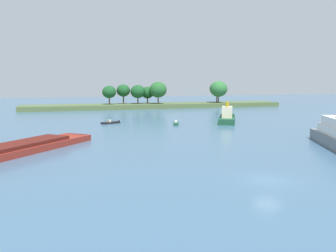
% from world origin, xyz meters
% --- Properties ---
extents(ground_plane, '(400.00, 400.00, 0.00)m').
position_xyz_m(ground_plane, '(0.00, 0.00, 0.00)').
color(ground_plane, '#3D607F').
extents(treeline_island, '(94.14, 12.01, 9.68)m').
position_xyz_m(treeline_island, '(16.94, 97.20, 2.88)').
color(treeline_island, '#4C6038').
rests_on(treeline_island, ground).
extents(small_motorboat, '(4.54, 3.21, 0.86)m').
position_xyz_m(small_motorboat, '(-8.03, 52.65, 0.22)').
color(small_motorboat, black).
rests_on(small_motorboat, ground).
extents(tugboat, '(7.45, 9.80, 5.08)m').
position_xyz_m(tugboat, '(17.90, 45.71, 1.30)').
color(tugboat, '#19472D').
rests_on(tugboat, ground).
extents(fishing_skiff, '(2.50, 4.76, 0.98)m').
position_xyz_m(fishing_skiff, '(5.77, 46.57, 0.27)').
color(fishing_skiff, '#19472D').
rests_on(fishing_skiff, ground).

